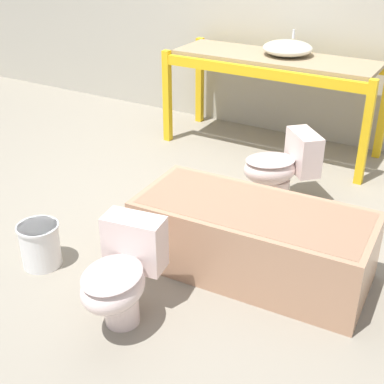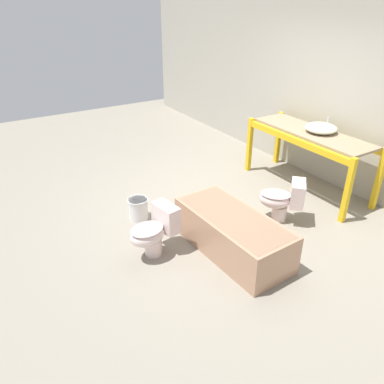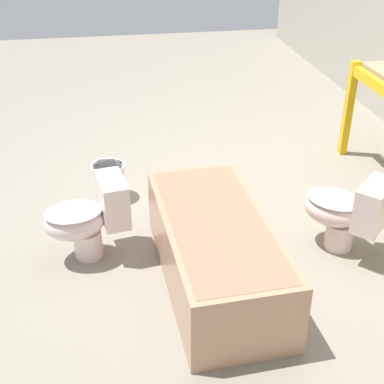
{
  "view_description": "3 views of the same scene",
  "coord_description": "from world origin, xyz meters",
  "px_view_note": "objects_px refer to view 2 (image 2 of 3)",
  "views": [
    {
      "loc": [
        2.02,
        -3.15,
        2.11
      ],
      "look_at": [
        0.51,
        -0.57,
        0.54
      ],
      "focal_mm": 50.0,
      "sensor_mm": 36.0,
      "label": 1
    },
    {
      "loc": [
        3.73,
        -2.79,
        2.73
      ],
      "look_at": [
        0.35,
        -0.68,
        0.61
      ],
      "focal_mm": 35.0,
      "sensor_mm": 36.0,
      "label": 2
    },
    {
      "loc": [
        3.64,
        -1.1,
        2.3
      ],
      "look_at": [
        0.48,
        -0.54,
        0.46
      ],
      "focal_mm": 50.0,
      "sensor_mm": 36.0,
      "label": 3
    }
  ],
  "objects_px": {
    "toilet_far": "(282,199)",
    "toilet_near": "(154,231)",
    "sink_basin": "(321,128)",
    "bucket_white": "(138,209)",
    "bathtub_main": "(233,231)"
  },
  "relations": [
    {
      "from": "sink_basin",
      "to": "toilet_far",
      "type": "relative_size",
      "value": 0.71
    },
    {
      "from": "bathtub_main",
      "to": "toilet_near",
      "type": "xyz_separation_m",
      "value": [
        -0.43,
        -0.81,
        0.04
      ]
    },
    {
      "from": "bathtub_main",
      "to": "toilet_far",
      "type": "distance_m",
      "value": 1.0
    },
    {
      "from": "toilet_near",
      "to": "toilet_far",
      "type": "xyz_separation_m",
      "value": [
        0.23,
        1.79,
        0.0
      ]
    },
    {
      "from": "toilet_near",
      "to": "bucket_white",
      "type": "distance_m",
      "value": 0.84
    },
    {
      "from": "toilet_near",
      "to": "bucket_white",
      "type": "xyz_separation_m",
      "value": [
        -0.81,
        0.16,
        -0.16
      ]
    },
    {
      "from": "sink_basin",
      "to": "toilet_far",
      "type": "distance_m",
      "value": 1.34
    },
    {
      "from": "bathtub_main",
      "to": "toilet_near",
      "type": "bearing_deg",
      "value": -120.74
    },
    {
      "from": "toilet_far",
      "to": "bucket_white",
      "type": "xyz_separation_m",
      "value": [
        -1.04,
        -1.62,
        -0.16
      ]
    },
    {
      "from": "bathtub_main",
      "to": "toilet_near",
      "type": "height_order",
      "value": "toilet_near"
    },
    {
      "from": "sink_basin",
      "to": "bucket_white",
      "type": "height_order",
      "value": "sink_basin"
    },
    {
      "from": "toilet_far",
      "to": "toilet_near",
      "type": "bearing_deg",
      "value": -51.14
    },
    {
      "from": "sink_basin",
      "to": "bathtub_main",
      "type": "distance_m",
      "value": 2.27
    },
    {
      "from": "bathtub_main",
      "to": "bucket_white",
      "type": "distance_m",
      "value": 1.4
    },
    {
      "from": "toilet_far",
      "to": "sink_basin",
      "type": "bearing_deg",
      "value": 157.69
    }
  ]
}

